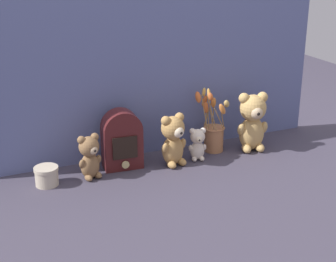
{
  "coord_description": "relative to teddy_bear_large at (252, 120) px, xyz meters",
  "views": [
    {
      "loc": [
        -0.84,
        -1.93,
        0.95
      ],
      "look_at": [
        0.0,
        0.02,
        0.15
      ],
      "focal_mm": 55.0,
      "sensor_mm": 36.0,
      "label": 1
    }
  ],
  "objects": [
    {
      "name": "teddy_bear_large",
      "position": [
        0.0,
        0.0,
        0.0
      ],
      "size": [
        0.16,
        0.14,
        0.28
      ],
      "color": "tan",
      "rests_on": "ground"
    },
    {
      "name": "teddy_bear_tiny",
      "position": [
        -0.29,
        -0.01,
        -0.07
      ],
      "size": [
        0.09,
        0.08,
        0.15
      ],
      "color": "beige",
      "rests_on": "ground"
    },
    {
      "name": "decorative_tin_tall",
      "position": [
        -0.97,
        0.01,
        -0.11
      ],
      "size": [
        0.1,
        0.1,
        0.08
      ],
      "color": "beige",
      "rests_on": "ground"
    },
    {
      "name": "backdrop_wall",
      "position": [
        -0.42,
        0.17,
        0.23
      ],
      "size": [
        1.63,
        0.02,
        0.76
      ],
      "color": "slate",
      "rests_on": "ground"
    },
    {
      "name": "flower_vase",
      "position": [
        -0.17,
        0.06,
        -0.05
      ],
      "size": [
        0.16,
        0.16,
        0.32
      ],
      "color": "#AD7047",
      "rests_on": "ground"
    },
    {
      "name": "teddy_bear_small",
      "position": [
        -0.79,
        0.0,
        -0.05
      ],
      "size": [
        0.11,
        0.1,
        0.19
      ],
      "color": "olive",
      "rests_on": "ground"
    },
    {
      "name": "ground_plane",
      "position": [
        -0.42,
        0.0,
        -0.15
      ],
      "size": [
        4.0,
        4.0,
        0.0
      ],
      "primitive_type": "plane",
      "color": "#3D3847"
    },
    {
      "name": "teddy_bear_medium",
      "position": [
        -0.41,
        -0.01,
        -0.02
      ],
      "size": [
        0.13,
        0.12,
        0.24
      ],
      "color": "tan",
      "rests_on": "ground"
    },
    {
      "name": "vintage_radio",
      "position": [
        -0.63,
        0.05,
        -0.02
      ],
      "size": [
        0.18,
        0.11,
        0.26
      ],
      "color": "#4C1919",
      "rests_on": "ground"
    }
  ]
}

